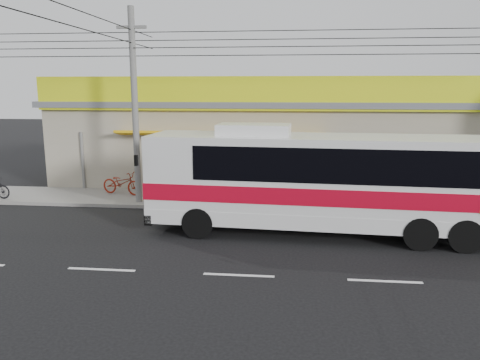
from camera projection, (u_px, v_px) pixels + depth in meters
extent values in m
plane|color=black|center=(247.00, 246.00, 15.55)|extent=(120.00, 120.00, 0.00)
cube|color=slate|center=(259.00, 201.00, 21.39)|extent=(30.00, 3.20, 0.15)
cube|color=gray|center=(265.00, 143.00, 26.46)|extent=(22.00, 8.00, 4.20)
cube|color=#5A5D62|center=(266.00, 103.00, 26.02)|extent=(22.60, 8.60, 0.30)
cube|color=#D4E113|center=(262.00, 94.00, 21.90)|extent=(22.00, 0.24, 1.60)
cube|color=#A31909|center=(219.00, 93.00, 22.07)|extent=(9.00, 0.10, 1.20)
cube|color=#1F7514|center=(404.00, 94.00, 21.20)|extent=(2.40, 0.10, 1.10)
cube|color=navy|center=(467.00, 94.00, 20.92)|extent=(2.20, 0.10, 1.10)
cube|color=#A31909|center=(77.00, 93.00, 22.79)|extent=(3.00, 0.10, 1.10)
cube|color=#EBAF0D|center=(219.00, 134.00, 22.30)|extent=(10.00, 1.20, 0.37)
cube|color=silver|center=(328.00, 179.00, 16.42)|extent=(12.79, 3.40, 3.06)
cube|color=#B5071E|center=(328.00, 190.00, 16.49)|extent=(12.83, 3.44, 0.58)
cube|color=black|center=(350.00, 161.00, 16.17)|extent=(10.69, 3.31, 1.16)
cube|color=black|center=(158.00, 162.00, 17.34)|extent=(0.31, 2.33, 1.58)
cube|color=silver|center=(254.00, 129.00, 16.51)|extent=(2.61, 1.63, 0.38)
cylinder|color=black|center=(198.00, 223.00, 16.27)|extent=(1.11, 0.40, 1.10)
cylinder|color=black|center=(213.00, 206.00, 18.57)|extent=(1.11, 0.40, 1.10)
cylinder|color=black|center=(465.00, 236.00, 14.85)|extent=(1.11, 0.40, 1.10)
cylinder|color=black|center=(446.00, 216.00, 17.16)|extent=(1.11, 0.40, 1.10)
imported|color=maroon|center=(122.00, 183.00, 22.32)|extent=(2.21, 1.24, 1.10)
cylinder|color=#5E5E5C|center=(135.00, 109.00, 20.20)|extent=(0.28, 0.28, 8.51)
cube|color=#5E5E5C|center=(131.00, 27.00, 19.54)|extent=(1.28, 0.13, 0.13)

